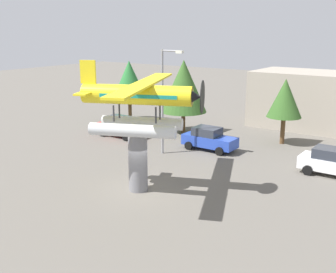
{
  "coord_description": "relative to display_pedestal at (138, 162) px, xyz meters",
  "views": [
    {
      "loc": [
        14.7,
        -17.81,
        9.19
      ],
      "look_at": [
        0.0,
        3.0,
        2.6
      ],
      "focal_mm": 44.96,
      "sensor_mm": 36.0,
      "label": 1
    }
  ],
  "objects": [
    {
      "name": "ground_plane",
      "position": [
        0.0,
        0.0,
        -1.73
      ],
      "size": [
        140.0,
        140.0,
        0.0
      ],
      "primitive_type": "plane",
      "color": "#605B54"
    },
    {
      "name": "display_pedestal",
      "position": [
        0.0,
        0.0,
        0.0
      ],
      "size": [
        1.1,
        1.1,
        3.46
      ],
      "primitive_type": "cylinder",
      "color": "slate",
      "rests_on": "ground"
    },
    {
      "name": "floatplane_monument",
      "position": [
        0.12,
        0.05,
        3.4
      ],
      "size": [
        7.17,
        9.98,
        4.0
      ],
      "rotation": [
        0.0,
        0.0,
        0.41
      ],
      "color": "silver",
      "rests_on": "display_pedestal"
    },
    {
      "name": "car_near_red",
      "position": [
        -9.25,
        8.85,
        -0.85
      ],
      "size": [
        4.2,
        2.02,
        1.76
      ],
      "color": "red",
      "rests_on": "ground"
    },
    {
      "name": "car_mid_blue",
      "position": [
        -0.83,
        9.68,
        -0.85
      ],
      "size": [
        4.2,
        2.02,
        1.76
      ],
      "color": "#2847B7",
      "rests_on": "ground"
    },
    {
      "name": "car_far_white",
      "position": [
        8.55,
        9.17,
        -0.85
      ],
      "size": [
        4.2,
        2.02,
        1.76
      ],
      "color": "white",
      "rests_on": "ground"
    },
    {
      "name": "streetlight_primary",
      "position": [
        -3.02,
        6.84,
        2.77
      ],
      "size": [
        1.84,
        0.28,
        7.73
      ],
      "color": "gray",
      "rests_on": "ground"
    },
    {
      "name": "storefront_building",
      "position": [
        3.87,
        22.0,
        0.89
      ],
      "size": [
        11.95,
        6.38,
        5.24
      ],
      "primitive_type": "cube",
      "color": "#9E9384",
      "rests_on": "ground"
    },
    {
      "name": "tree_west",
      "position": [
        -12.8,
        14.4,
        2.4
      ],
      "size": [
        3.43,
        3.43,
        6.06
      ],
      "color": "brown",
      "rests_on": "ground"
    },
    {
      "name": "tree_east",
      "position": [
        -5.54,
        13.23,
        2.47
      ],
      "size": [
        4.14,
        4.14,
        6.51
      ],
      "color": "brown",
      "rests_on": "ground"
    },
    {
      "name": "tree_center_back",
      "position": [
        3.16,
        14.71,
        2.0
      ],
      "size": [
        2.78,
        2.78,
        5.31
      ],
      "color": "brown",
      "rests_on": "ground"
    }
  ]
}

